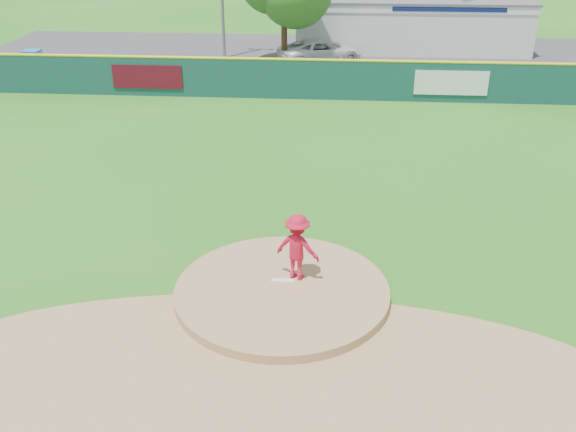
# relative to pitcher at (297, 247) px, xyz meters

# --- Properties ---
(ground) EXTENTS (120.00, 120.00, 0.00)m
(ground) POSITION_rel_pitcher_xyz_m (-0.35, -0.54, -1.15)
(ground) COLOR #286B19
(ground) RESTS_ON ground
(pitchers_mound) EXTENTS (5.50, 5.50, 0.50)m
(pitchers_mound) POSITION_rel_pitcher_xyz_m (-0.35, -0.54, -1.15)
(pitchers_mound) COLOR #9E774C
(pitchers_mound) RESTS_ON ground
(pitching_rubber) EXTENTS (0.60, 0.15, 0.04)m
(pitching_rubber) POSITION_rel_pitcher_xyz_m (-0.35, -0.24, -0.88)
(pitching_rubber) COLOR white
(pitching_rubber) RESTS_ON pitchers_mound
(infield_dirt_arc) EXTENTS (15.40, 15.40, 0.01)m
(infield_dirt_arc) POSITION_rel_pitcher_xyz_m (-0.35, -3.54, -1.14)
(infield_dirt_arc) COLOR #9E774C
(infield_dirt_arc) RESTS_ON ground
(parking_lot) EXTENTS (44.00, 16.00, 0.02)m
(parking_lot) POSITION_rel_pitcher_xyz_m (-0.35, 26.46, -1.14)
(parking_lot) COLOR #38383A
(parking_lot) RESTS_ON ground
(pitcher) EXTENTS (1.32, 1.01, 1.80)m
(pitcher) POSITION_rel_pitcher_xyz_m (0.00, 0.00, 0.00)
(pitcher) COLOR red
(pitcher) RESTS_ON pitchers_mound
(van) EXTENTS (5.73, 4.35, 1.45)m
(van) POSITION_rel_pitcher_xyz_m (-0.19, 25.36, -0.41)
(van) COLOR silver
(van) RESTS_ON parking_lot
(pool_building_grp) EXTENTS (15.20, 8.20, 3.31)m
(pool_building_grp) POSITION_rel_pitcher_xyz_m (5.65, 31.46, 0.51)
(pool_building_grp) COLOR silver
(pool_building_grp) RESTS_ON ground
(fence_banners) EXTENTS (18.87, 0.04, 1.20)m
(fence_banners) POSITION_rel_pitcher_xyz_m (-1.14, 17.38, -0.15)
(fence_banners) COLOR #530B18
(fence_banners) RESTS_ON ground
(playground_slide) EXTENTS (0.90, 2.54, 1.40)m
(playground_slide) POSITION_rel_pitcher_xyz_m (-16.57, 21.27, -0.44)
(playground_slide) COLOR blue
(playground_slide) RESTS_ON ground
(outfield_fence) EXTENTS (40.00, 0.14, 2.07)m
(outfield_fence) POSITION_rel_pitcher_xyz_m (-0.35, 17.46, -0.06)
(outfield_fence) COLOR #133E3A
(outfield_fence) RESTS_ON ground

